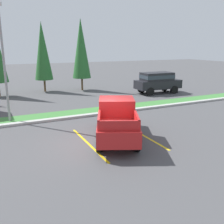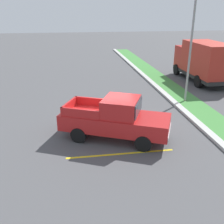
% 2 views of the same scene
% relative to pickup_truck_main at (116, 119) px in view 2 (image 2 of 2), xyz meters
% --- Properties ---
extents(ground_plane, '(120.00, 120.00, 0.00)m').
position_rel_pickup_truck_main_xyz_m(ground_plane, '(-1.00, -0.24, -1.04)').
color(ground_plane, '#4C4C4F').
extents(parking_line_near, '(0.12, 4.80, 0.01)m').
position_rel_pickup_truck_main_xyz_m(parking_line_near, '(-1.57, -0.05, -1.04)').
color(parking_line_near, yellow).
rests_on(parking_line_near, ground).
extents(parking_line_far, '(0.12, 4.80, 0.01)m').
position_rel_pickup_truck_main_xyz_m(parking_line_far, '(1.53, -0.05, -1.04)').
color(parking_line_far, yellow).
rests_on(parking_line_far, ground).
extents(curb_strip, '(56.00, 0.40, 0.15)m').
position_rel_pickup_truck_main_xyz_m(curb_strip, '(-1.00, 4.76, -0.97)').
color(curb_strip, '#B2B2AD').
rests_on(curb_strip, ground).
extents(grass_median, '(56.00, 1.80, 0.06)m').
position_rel_pickup_truck_main_xyz_m(grass_median, '(-1.00, 5.86, -1.01)').
color(grass_median, '#42843D').
rests_on(grass_median, ground).
extents(pickup_truck_main, '(3.89, 5.53, 2.10)m').
position_rel_pickup_truck_main_xyz_m(pickup_truck_main, '(0.00, 0.00, 0.00)').
color(pickup_truck_main, black).
rests_on(pickup_truck_main, ground).
extents(cargo_truck_distant, '(6.84, 2.59, 3.40)m').
position_rel_pickup_truck_main_xyz_m(cargo_truck_distant, '(-9.52, 9.17, 0.81)').
color(cargo_truck_distant, black).
rests_on(cargo_truck_distant, ground).
extents(street_light, '(0.24, 1.49, 6.98)m').
position_rel_pickup_truck_main_xyz_m(street_light, '(-4.73, 5.51, 3.00)').
color(street_light, gray).
rests_on(street_light, ground).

